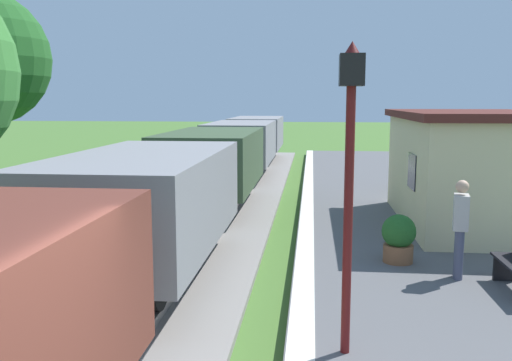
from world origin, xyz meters
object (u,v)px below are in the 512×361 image
Objects in this scene: freight_train at (213,165)px; potted_planter at (399,238)px; person_waiting at (460,225)px; station_hut at (471,168)px; lamp_post_near at (350,143)px; bench_down_platform at (408,175)px.

potted_planter is (4.56, -5.57, -0.67)m from freight_train.
station_hut is at bearing -96.12° from person_waiting.
lamp_post_near reaches higher than station_hut.
freight_train is 21.73× the size of bench_down_platform.
bench_down_platform is at bearing 95.52° from station_hut.
person_waiting is 0.46× the size of lamp_post_near.
potted_planter is 4.58m from lamp_post_near.
station_hut is 5.61m from bench_down_platform.
station_hut is 4.28m from potted_planter.
potted_planter is 0.25× the size of lamp_post_near.
bench_down_platform is 0.41× the size of lamp_post_near.
station_hut reaches higher than person_waiting.
person_waiting is at bearing 55.32° from lamp_post_near.
station_hut is 3.87× the size of bench_down_platform.
bench_down_platform is at bearing 79.28° from potted_planter.
person_waiting is at bearing -49.82° from freight_train.
person_waiting is at bearing -107.24° from station_hut.
bench_down_platform is at bearing 77.24° from lamp_post_near.
bench_down_platform is 1.64× the size of potted_planter.
station_hut is 6.33× the size of potted_planter.
lamp_post_near is at bearing -102.76° from bench_down_platform.
freight_train reaches higher than person_waiting.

